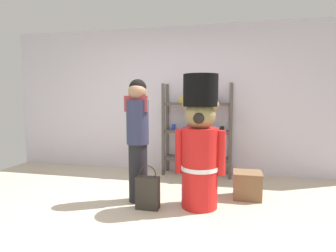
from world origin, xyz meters
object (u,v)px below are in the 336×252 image
(person_shopper, at_px, (138,135))
(display_crate, at_px, (247,185))
(teddy_bear_guard, at_px, (200,143))
(merchandise_shelf, at_px, (197,129))
(shopping_bag, at_px, (148,192))

(person_shopper, bearing_deg, display_crate, 16.77)
(teddy_bear_guard, height_order, person_shopper, teddy_bear_guard)
(merchandise_shelf, distance_m, shopping_bag, 1.79)
(teddy_bear_guard, xyz_separation_m, display_crate, (0.60, 0.45, -0.62))
(merchandise_shelf, relative_size, person_shopper, 1.00)
(merchandise_shelf, relative_size, shopping_bag, 2.93)
(teddy_bear_guard, xyz_separation_m, shopping_bag, (-0.61, -0.20, -0.59))
(merchandise_shelf, xyz_separation_m, person_shopper, (-0.60, -1.41, 0.07))
(person_shopper, xyz_separation_m, shopping_bag, (0.20, -0.23, -0.67))
(display_crate, bearing_deg, person_shopper, -163.23)
(merchandise_shelf, distance_m, display_crate, 1.42)
(person_shopper, height_order, shopping_bag, person_shopper)
(teddy_bear_guard, xyz_separation_m, person_shopper, (-0.80, 0.02, 0.07))
(display_crate, bearing_deg, merchandise_shelf, 128.72)
(merchandise_shelf, distance_m, teddy_bear_guard, 1.45)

